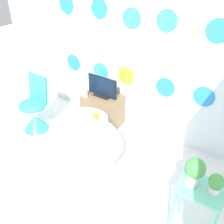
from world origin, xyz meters
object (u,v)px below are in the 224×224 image
(bathtub, at_px, (86,138))
(vase, at_px, (85,91))
(tv, at_px, (102,88))
(potted_plant_right, at_px, (216,183))
(potted_plant_left, at_px, (195,170))
(chair, at_px, (35,113))

(bathtub, bearing_deg, vase, 129.41)
(tv, bearing_deg, potted_plant_right, -27.79)
(bathtub, xyz_separation_m, tv, (-0.25, 0.67, 0.31))
(potted_plant_left, height_order, potted_plant_right, potted_plant_left)
(tv, distance_m, vase, 0.24)
(tv, height_order, potted_plant_right, potted_plant_right)
(potted_plant_right, bearing_deg, vase, 157.78)
(bathtub, xyz_separation_m, potted_plant_left, (1.34, -0.26, 0.45))
(chair, relative_size, potted_plant_left, 3.18)
(vase, xyz_separation_m, potted_plant_right, (1.96, -0.80, 0.15))
(chair, height_order, potted_plant_left, potted_plant_left)
(tv, xyz_separation_m, potted_plant_right, (1.76, -0.93, 0.10))
(chair, xyz_separation_m, vase, (0.51, 0.49, 0.29))
(tv, relative_size, vase, 2.47)
(chair, relative_size, tv, 1.71)
(chair, xyz_separation_m, potted_plant_left, (2.30, -0.31, 0.48))
(chair, bearing_deg, tv, 40.78)
(potted_plant_left, bearing_deg, potted_plant_right, 1.26)
(vase, height_order, potted_plant_right, potted_plant_right)
(bathtub, distance_m, chair, 0.96)
(tv, xyz_separation_m, vase, (-0.20, -0.13, -0.05))
(potted_plant_right, bearing_deg, potted_plant_left, -178.74)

